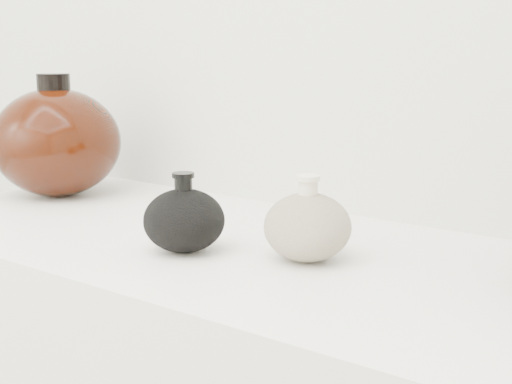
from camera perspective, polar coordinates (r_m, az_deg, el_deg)
The scene contains 3 objects.
black_gourd_vase at distance 0.97m, azimuth -5.77°, elevation -2.22°, with size 0.14×0.14×0.11m.
cream_gourd_vase at distance 0.93m, azimuth 4.13°, elevation -2.74°, with size 0.14×0.14×0.11m.
left_round_pot at distance 1.38m, azimuth -15.66°, elevation 3.89°, with size 0.27×0.27×0.23m.
Camera 1 is at (0.60, 0.18, 1.17)m, focal length 50.00 mm.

